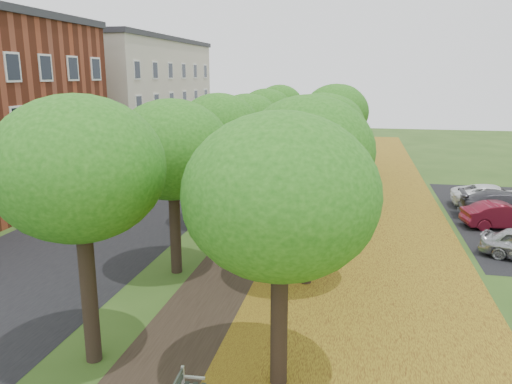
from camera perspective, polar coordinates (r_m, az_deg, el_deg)
The scene contains 10 objects.
ground at distance 13.33m, azimuth -9.21°, elevation -19.38°, with size 120.00×120.00×0.00m, color #2D4C19.
street_asphalt at distance 28.89m, azimuth -12.63°, elevation -1.39°, with size 8.00×70.00×0.01m, color black.
footpath at distance 26.75m, azimuth 2.20°, elevation -2.25°, with size 3.20×70.00×0.01m, color black.
leaf_verge at distance 26.42m, azimuth 12.97°, elevation -2.78°, with size 7.50×70.00×0.01m, color #A9901F.
tree_row_west at distance 26.34m, azimuth -2.48°, elevation 7.93°, with size 4.14×34.14×6.50m.
tree_row_east at distance 25.59m, azimuth 8.10°, elevation 7.66°, with size 4.14×34.14×6.50m.
building_cream at distance 48.37m, azimuth -14.58°, elevation 10.54°, with size 10.30×20.30×10.40m.
car_red at distance 26.53m, azimuth 26.45°, elevation -2.42°, with size 1.31×3.74×1.23m, color maroon.
car_grey at distance 28.24m, azimuth 26.97°, elevation -1.42°, with size 1.95×4.80×1.39m, color #36353B.
car_white at distance 30.32m, azimuth 25.60°, elevation -0.50°, with size 2.07×4.49×1.25m, color white.
Camera 1 is at (4.21, -10.43, 7.15)m, focal length 35.00 mm.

